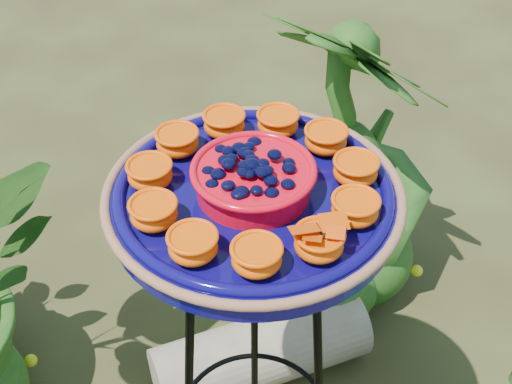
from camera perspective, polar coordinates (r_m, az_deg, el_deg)
tripod_stand at (r=1.53m, az=-0.16°, el=-12.40°), size 0.45×0.45×0.98m
feeder_dish at (r=1.22m, az=-0.20°, el=-0.06°), size 0.63×0.63×0.12m
driftwood_log at (r=2.14m, az=0.41°, el=-12.65°), size 0.64×0.25×0.21m
shrub_back_right at (r=2.18m, az=7.17°, el=2.62°), size 0.74×0.74×0.99m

